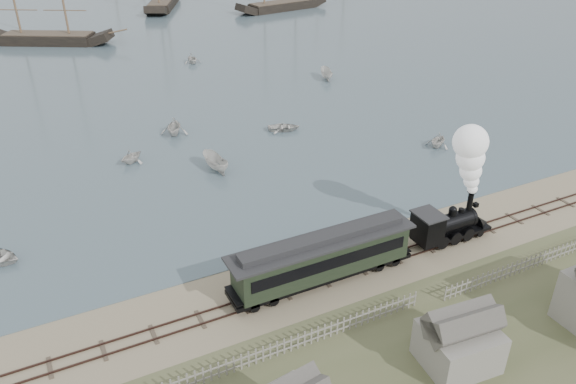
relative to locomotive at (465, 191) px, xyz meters
name	(u,v)px	position (x,y,z in m)	size (l,w,h in m)	color
ground	(322,261)	(-10.93, 2.00, -4.10)	(600.00, 600.00, 0.00)	gray
rail_track	(336,276)	(-10.93, 0.00, -4.06)	(120.00, 1.80, 0.16)	#39241F
picket_fence_west	(285,354)	(-17.43, -5.00, -4.10)	(19.00, 0.10, 1.20)	gray
picket_fence_east	(527,270)	(1.57, -5.50, -4.10)	(15.00, 0.10, 1.20)	gray
shed_mid	(455,362)	(-8.93, -10.00, -4.10)	(4.00, 3.50, 3.60)	gray
locomotive	(465,191)	(0.00, 0.00, 0.00)	(7.11, 2.65, 8.86)	black
passenger_coach	(323,256)	(-12.12, 0.00, -2.03)	(13.45, 2.59, 3.27)	black
beached_dinghy	(311,262)	(-12.02, 1.77, -3.71)	(3.77, 2.69, 0.78)	silver
rowboat_1	(131,156)	(-19.64, 24.46, -3.33)	(2.67, 2.30, 1.41)	silver
rowboat_2	(215,163)	(-12.87, 19.21, -3.27)	(3.95, 1.49, 1.53)	silver
rowboat_3	(284,127)	(-2.72, 25.05, -3.67)	(3.54, 2.53, 0.73)	silver
rowboat_4	(438,140)	(9.65, 14.01, -3.30)	(2.82, 2.43, 1.48)	silver
rowboat_5	(326,74)	(10.60, 38.79, -3.32)	(3.69, 1.39, 1.43)	silver
rowboat_7	(192,58)	(-3.67, 54.45, -3.26)	(2.93, 2.53, 1.55)	silver
rowboat_8	(174,126)	(-13.86, 29.42, -3.12)	(3.48, 3.00, 1.83)	silver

